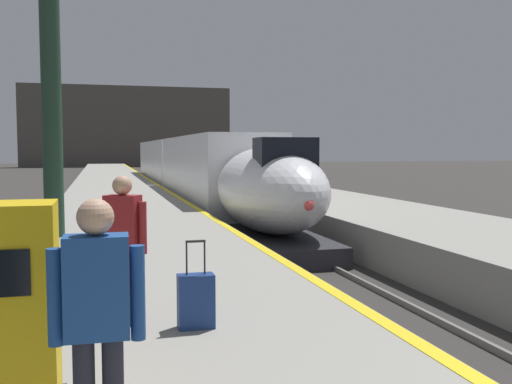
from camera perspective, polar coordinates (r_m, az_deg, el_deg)
platform_left at (r=27.19m, az=-13.25°, el=-1.19°), size 4.80×110.00×1.05m
platform_right at (r=28.61m, az=3.19°, el=-0.82°), size 4.80×110.00×1.05m
platform_left_safety_stripe at (r=27.31m, az=-8.48°, el=0.02°), size 0.20×107.80×0.01m
rail_main_left at (r=30.24m, az=-7.14°, el=-1.46°), size 0.08×110.00×0.12m
rail_main_right at (r=30.48m, az=-4.35°, el=-1.39°), size 0.08×110.00×0.12m
highspeed_train_main at (r=32.19m, az=-6.34°, el=2.22°), size 2.92×38.33×3.60m
passenger_near_edge at (r=6.70m, az=-12.91°, el=-4.40°), size 0.51×0.38×1.69m
passenger_mid_platform at (r=3.69m, az=-15.30°, el=-11.52°), size 0.57×0.23×1.69m
rolling_suitcase at (r=6.58m, az=-5.91°, el=-10.57°), size 0.40×0.22×0.98m
ticket_machine_yellow at (r=4.65m, az=-23.22°, el=-11.61°), size 0.76×0.62×1.60m
terminus_back_wall at (r=104.50m, az=-12.45°, el=6.29°), size 36.00×2.00×14.00m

